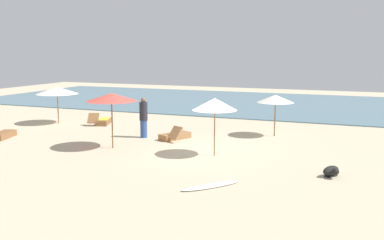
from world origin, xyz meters
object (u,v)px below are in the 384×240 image
object	(u,v)px
umbrella_1	(215,104)
dog	(331,171)
surfboard	(211,186)
lounger_2	(103,121)
lounger_0	(2,135)
person_1	(144,117)
umbrella_3	(111,97)
umbrella_0	(57,90)
umbrella_2	(275,99)
lounger_1	(175,136)

from	to	relation	value
umbrella_1	dog	xyz separation A→B (m)	(4.50, -1.36, -1.82)
surfboard	lounger_2	bearing A→B (deg)	137.84
lounger_0	dog	size ratio (longest dim) A/B	2.21
lounger_2	person_1	size ratio (longest dim) A/B	0.95
umbrella_3	surfboard	size ratio (longest dim) A/B	1.24
dog	surfboard	world-z (taller)	dog
umbrella_1	lounger_0	xyz separation A→B (m)	(-10.30, -0.49, -1.84)
lounger_2	surfboard	bearing A→B (deg)	-42.16
lounger_2	surfboard	distance (m)	12.60
umbrella_3	lounger_0	xyz separation A→B (m)	(-5.91, -0.14, -1.97)
umbrella_0	umbrella_3	bearing A→B (deg)	-34.68
lounger_0	dog	world-z (taller)	lounger_0
umbrella_0	umbrella_2	world-z (taller)	umbrella_0
umbrella_0	person_1	world-z (taller)	umbrella_0
umbrella_1	umbrella_2	bearing A→B (deg)	74.27
umbrella_3	surfboard	bearing A→B (deg)	-31.86
lounger_2	umbrella_0	bearing A→B (deg)	-164.12
surfboard	umbrella_0	bearing A→B (deg)	146.64
umbrella_0	surfboard	xyz separation A→B (m)	(11.79, -7.76, -1.82)
lounger_1	dog	distance (m)	8.09
umbrella_1	person_1	bearing A→B (deg)	152.96
lounger_0	lounger_1	distance (m)	8.08
umbrella_2	dog	xyz separation A→B (m)	(3.15, -6.18, -1.60)
dog	umbrella_1	bearing A→B (deg)	163.16
umbrella_3	surfboard	world-z (taller)	umbrella_3
lounger_0	surfboard	world-z (taller)	lounger_0
lounger_0	person_1	size ratio (longest dim) A/B	0.92
umbrella_2	umbrella_3	xyz separation A→B (m)	(-5.74, -5.16, 0.35)
lounger_1	lounger_2	bearing A→B (deg)	156.70
umbrella_0	lounger_2	bearing A→B (deg)	15.88
lounger_2	person_1	xyz separation A→B (m)	(3.84, -2.45, 0.77)
lounger_2	dog	distance (m)	13.96
umbrella_3	dog	distance (m)	9.16
umbrella_1	person_1	distance (m)	4.90
umbrella_0	umbrella_1	bearing A→B (deg)	-20.39
umbrella_2	lounger_2	world-z (taller)	umbrella_2
person_1	dog	bearing A→B (deg)	-21.98
umbrella_0	umbrella_1	size ratio (longest dim) A/B	1.02
lounger_1	surfboard	distance (m)	7.30
umbrella_0	umbrella_2	bearing A→B (deg)	4.27
umbrella_0	lounger_2	distance (m)	3.05
umbrella_1	person_1	size ratio (longest dim) A/B	1.19
umbrella_0	lounger_2	world-z (taller)	umbrella_0
umbrella_2	surfboard	size ratio (longest dim) A/B	1.06
umbrella_3	lounger_2	world-z (taller)	umbrella_3
lounger_0	umbrella_3	bearing A→B (deg)	1.40
lounger_1	person_1	distance (m)	1.74
umbrella_2	lounger_2	distance (m)	9.60
umbrella_2	surfboard	distance (m)	8.83
dog	surfboard	distance (m)	4.10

